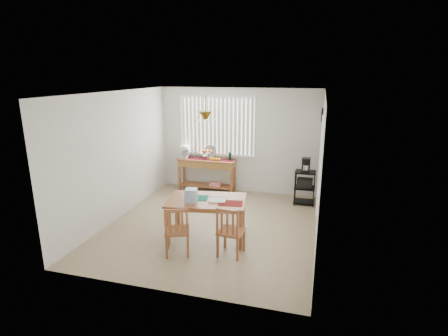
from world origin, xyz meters
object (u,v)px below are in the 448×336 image
(wire_cart, at_px, (305,184))
(chair_right, at_px, (230,232))
(cart_items, at_px, (306,165))
(sideboard, at_px, (207,167))
(chair_left, at_px, (177,231))
(dining_table, at_px, (207,204))

(wire_cart, distance_m, chair_right, 2.95)
(wire_cart, height_order, cart_items, cart_items)
(chair_right, bearing_deg, sideboard, 114.59)
(chair_left, xyz_separation_m, chair_right, (0.85, 0.21, 0.00))
(sideboard, height_order, dining_table, sideboard)
(wire_cart, distance_m, cart_items, 0.46)
(dining_table, bearing_deg, chair_right, -42.20)
(wire_cart, bearing_deg, dining_table, -126.03)
(wire_cart, distance_m, dining_table, 2.77)
(dining_table, distance_m, chair_left, 0.81)
(chair_right, bearing_deg, wire_cart, 69.10)
(sideboard, relative_size, chair_right, 1.70)
(cart_items, bearing_deg, dining_table, -125.93)
(wire_cart, relative_size, dining_table, 0.51)
(dining_table, xyz_separation_m, chair_right, (0.57, -0.52, -0.23))
(wire_cart, distance_m, chair_left, 3.53)
(chair_right, bearing_deg, cart_items, 69.16)
(chair_left, relative_size, chair_right, 1.00)
(cart_items, relative_size, chair_right, 0.37)
(sideboard, xyz_separation_m, cart_items, (2.46, -0.30, 0.30))
(cart_items, distance_m, chair_left, 3.57)
(dining_table, bearing_deg, wire_cart, 53.97)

